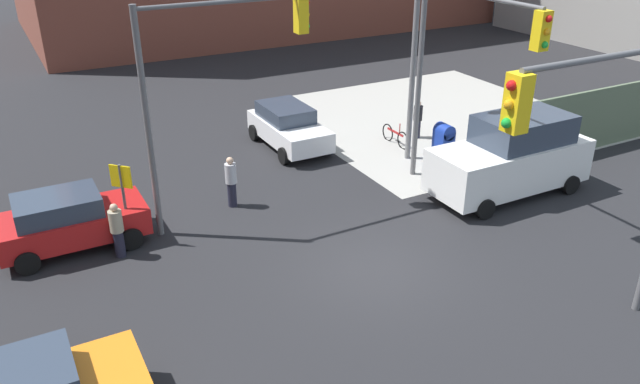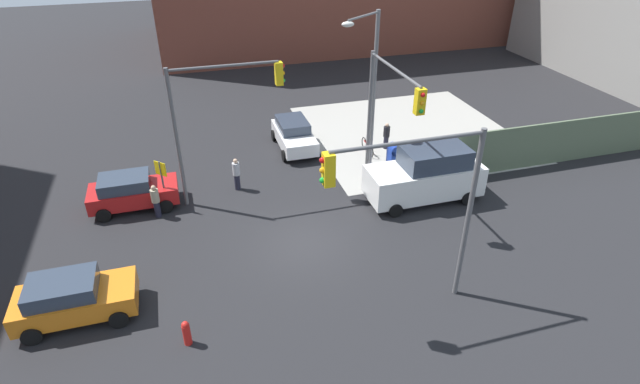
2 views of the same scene
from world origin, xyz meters
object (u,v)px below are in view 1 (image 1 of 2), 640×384
bicycle_leaning_on_fence (395,136)px  traffic_signal_se_corner (620,143)px  traffic_signal_nw_corner (211,71)px  street_lamp_corner (412,33)px  pedestrian_waiting (231,181)px  sedan_red (69,220)px  traffic_signal_ne_corner (462,56)px  hatchback_white (288,126)px  mailbox_blue (443,141)px  pedestrian_crossing (117,230)px  van_white_delivery (512,156)px  pedestrian_walking_north (418,119)px

bicycle_leaning_on_fence → traffic_signal_se_corner: bearing=-104.8°
traffic_signal_nw_corner → street_lamp_corner: 7.58m
pedestrian_waiting → sedan_red: bearing=-77.4°
traffic_signal_se_corner → traffic_signal_ne_corner: size_ratio=1.00×
traffic_signal_se_corner → hatchback_white: (-0.71, 13.47, -3.77)m
mailbox_blue → traffic_signal_ne_corner: bearing=-124.6°
traffic_signal_ne_corner → bicycle_leaning_on_fence: (1.10, 4.67, -4.27)m
mailbox_blue → pedestrian_crossing: size_ratio=0.90×
street_lamp_corner → van_white_delivery: 5.32m
street_lamp_corner → bicycle_leaning_on_fence: size_ratio=4.57×
street_lamp_corner → sedan_red: 12.38m
hatchback_white → pedestrian_walking_north: bearing=-17.4°
hatchback_white → bicycle_leaning_on_fence: size_ratio=2.34×
pedestrian_crossing → sedan_red: bearing=88.9°
mailbox_blue → sedan_red: 13.05m
traffic_signal_nw_corner → sedan_red: traffic_signal_nw_corner is taller
traffic_signal_nw_corner → van_white_delivery: bearing=-16.7°
van_white_delivery → bicycle_leaning_on_fence: (-0.79, 5.40, -0.93)m
mailbox_blue → pedestrian_crossing: 12.06m
traffic_signal_ne_corner → traffic_signal_se_corner: bearing=-105.8°
traffic_signal_ne_corner → pedestrian_waiting: bearing=157.7°
traffic_signal_se_corner → sedan_red: (-9.36, 9.44, -3.77)m
traffic_signal_nw_corner → mailbox_blue: 9.62m
street_lamp_corner → mailbox_blue: street_lamp_corner is taller
traffic_signal_ne_corner → sedan_red: (-11.35, 2.41, -3.77)m
pedestrian_crossing → hatchback_white: bearing=-9.4°
van_white_delivery → bicycle_leaning_on_fence: van_white_delivery is taller
traffic_signal_nw_corner → street_lamp_corner: street_lamp_corner is taller
sedan_red → pedestrian_walking_north: 13.87m
street_lamp_corner → mailbox_blue: size_ratio=5.59×
traffic_signal_ne_corner → pedestrian_waiting: size_ratio=3.90×
hatchback_white → van_white_delivery: bearing=-57.3°
pedestrian_waiting → pedestrian_walking_north: size_ratio=1.08×
sedan_red → van_white_delivery: (13.24, -3.14, 0.44)m
street_lamp_corner → traffic_signal_se_corner: bearing=-103.3°
pedestrian_crossing → mailbox_blue: bearing=-37.9°
mailbox_blue → hatchback_white: bearing=138.0°
sedan_red → pedestrian_crossing: 1.55m
mailbox_blue → pedestrian_waiting: (-8.20, 0.20, 0.10)m
traffic_signal_nw_corner → hatchback_white: 7.31m
traffic_signal_nw_corner → traffic_signal_ne_corner: same height
traffic_signal_se_corner → traffic_signal_ne_corner: (1.99, 7.03, -0.00)m
pedestrian_crossing → traffic_signal_se_corner: bearing=-88.6°
pedestrian_walking_north → van_white_delivery: bearing=-55.2°
traffic_signal_ne_corner → pedestrian_walking_north: (2.30, 4.87, -3.82)m
traffic_signal_se_corner → traffic_signal_ne_corner: bearing=74.2°
traffic_signal_se_corner → pedestrian_crossing: size_ratio=4.07×
bicycle_leaning_on_fence → street_lamp_corner: bearing=-113.6°
sedan_red → traffic_signal_nw_corner: bearing=-5.9°
traffic_signal_nw_corner → van_white_delivery: 9.96m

